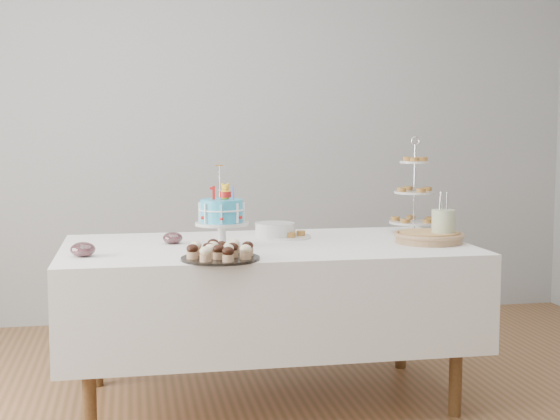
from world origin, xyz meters
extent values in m
cube|color=#9FA1A4|center=(0.00, 2.00, 1.35)|extent=(5.00, 0.04, 2.70)
cube|color=#9FA1A4|center=(0.00, -2.00, 1.35)|extent=(5.00, 0.04, 2.70)
cube|color=silver|center=(0.00, 0.30, 0.55)|extent=(1.92, 1.02, 0.45)
cylinder|color=brown|center=(-0.82, -0.07, 0.34)|extent=(0.06, 0.06, 0.67)
cylinder|color=brown|center=(0.82, -0.07, 0.34)|extent=(0.06, 0.06, 0.67)
cylinder|color=brown|center=(-0.82, 0.67, 0.34)|extent=(0.06, 0.06, 0.67)
cylinder|color=brown|center=(0.82, 0.67, 0.34)|extent=(0.06, 0.06, 0.67)
cylinder|color=#33B0DE|center=(-0.22, 0.25, 0.94)|extent=(0.20, 0.20, 0.11)
torus|color=white|center=(-0.22, 0.25, 0.95)|extent=(0.21, 0.21, 0.01)
cube|color=red|center=(-0.25, 0.24, 1.03)|extent=(0.02, 0.01, 0.06)
cylinder|color=blue|center=(-0.17, 0.22, 1.03)|extent=(0.01, 0.01, 0.06)
cylinder|color=silver|center=(-0.22, 0.28, 1.07)|extent=(0.00, 0.00, 0.15)
cylinder|color=#F5A744|center=(-0.22, 0.28, 1.15)|extent=(0.04, 0.04, 0.01)
cylinder|color=black|center=(-0.27, -0.10, 0.78)|extent=(0.33, 0.33, 0.01)
ellipsoid|color=black|center=(-0.33, -0.10, 0.82)|extent=(0.05, 0.05, 0.04)
ellipsoid|color=beige|center=(-0.20, -0.10, 0.82)|extent=(0.05, 0.05, 0.04)
cylinder|color=tan|center=(0.78, 0.19, 0.79)|extent=(0.32, 0.32, 0.04)
cylinder|color=#AE8643|center=(0.78, 0.19, 0.81)|extent=(0.28, 0.28, 0.02)
torus|color=tan|center=(0.78, 0.19, 0.81)|extent=(0.34, 0.34, 0.02)
cylinder|color=silver|center=(0.84, 0.55, 1.00)|extent=(0.01, 0.01, 0.47)
cylinder|color=silver|center=(0.84, 0.55, 0.83)|extent=(0.26, 0.26, 0.01)
cylinder|color=silver|center=(0.84, 0.55, 0.99)|extent=(0.22, 0.22, 0.01)
cylinder|color=silver|center=(0.84, 0.55, 1.14)|extent=(0.16, 0.16, 0.01)
torus|color=silver|center=(0.84, 0.55, 1.26)|extent=(0.05, 0.01, 0.05)
cylinder|color=silver|center=(0.08, 0.50, 0.81)|extent=(0.20, 0.20, 0.08)
cylinder|color=silver|center=(0.14, 0.49, 0.78)|extent=(0.24, 0.24, 0.01)
ellipsoid|color=silver|center=(-0.84, 0.09, 0.80)|extent=(0.11, 0.11, 0.06)
cylinder|color=#560710|center=(-0.84, 0.09, 0.80)|extent=(0.07, 0.07, 0.03)
ellipsoid|color=silver|center=(-0.44, 0.40, 0.80)|extent=(0.10, 0.10, 0.06)
cylinder|color=#560710|center=(-0.44, 0.40, 0.79)|extent=(0.07, 0.07, 0.03)
cylinder|color=silver|center=(0.84, 0.16, 0.85)|extent=(0.11, 0.11, 0.16)
cylinder|color=silver|center=(0.90, 0.16, 0.87)|extent=(0.01, 0.01, 0.09)
camera|label=1|loc=(-0.63, -3.34, 1.32)|focal=50.00mm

